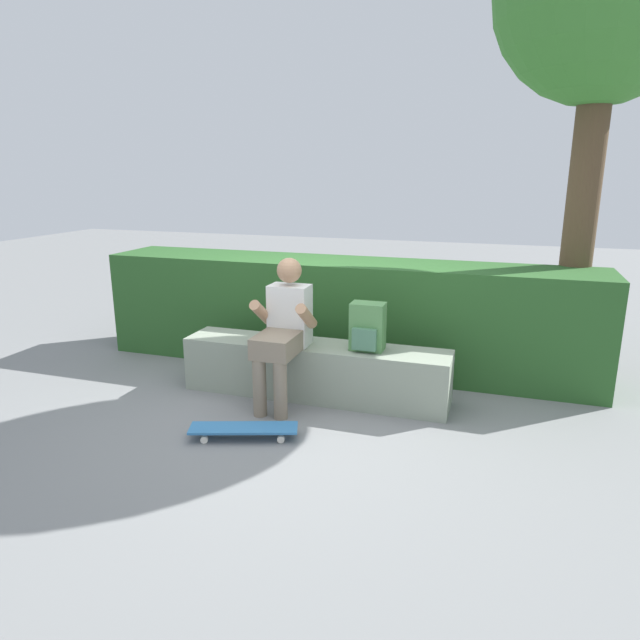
% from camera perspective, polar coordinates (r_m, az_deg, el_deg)
% --- Properties ---
extents(ground_plane, '(24.00, 24.00, 0.00)m').
position_cam_1_polar(ground_plane, '(4.63, -2.31, -9.69)').
color(ground_plane, gray).
extents(bench_main, '(2.34, 0.44, 0.48)m').
position_cam_1_polar(bench_main, '(4.92, -0.53, -5.12)').
color(bench_main, gray).
rests_on(bench_main, ground).
extents(person_skater, '(0.49, 0.62, 1.23)m').
position_cam_1_polar(person_skater, '(4.67, -3.72, -0.72)').
color(person_skater, white).
rests_on(person_skater, ground).
extents(skateboard_near_person, '(0.82, 0.45, 0.09)m').
position_cam_1_polar(skateboard_near_person, '(4.28, -7.77, -10.89)').
color(skateboard_near_person, teal).
rests_on(skateboard_near_person, ground).
extents(backpack_on_bench, '(0.28, 0.23, 0.40)m').
position_cam_1_polar(backpack_on_bench, '(4.66, 4.84, -0.76)').
color(backpack_on_bench, '#51894C').
rests_on(backpack_on_bench, bench_main).
extents(hedge_row, '(4.94, 0.77, 1.07)m').
position_cam_1_polar(hedge_row, '(5.68, 2.33, 0.70)').
color(hedge_row, '#285625').
rests_on(hedge_row, ground).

